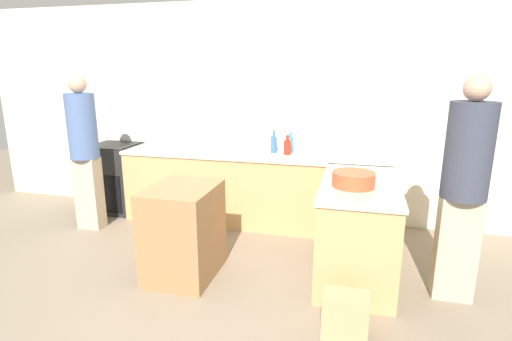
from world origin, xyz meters
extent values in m
plane|color=gray|center=(0.00, 0.00, 0.00)|extent=(14.00, 14.00, 0.00)
cube|color=silver|center=(0.00, 2.37, 1.35)|extent=(8.00, 0.06, 2.70)
cube|color=tan|center=(0.00, 2.02, 0.43)|extent=(3.20, 0.65, 0.85)
cube|color=#ADA89E|center=(0.00, 2.02, 0.87)|extent=(3.23, 0.68, 0.04)
cube|color=tan|center=(1.27, 1.02, 0.43)|extent=(0.66, 1.34, 0.85)
cube|color=#ADA89E|center=(1.27, 1.02, 0.87)|extent=(0.69, 1.37, 0.04)
cube|color=black|center=(-1.94, 2.03, 0.45)|extent=(0.63, 0.62, 0.89)
cube|color=black|center=(-1.94, 1.72, 0.31)|extent=(0.53, 0.01, 0.50)
cube|color=black|center=(-1.94, 2.03, 0.90)|extent=(0.58, 0.57, 0.01)
cube|color=#997047|center=(-0.28, 0.58, 0.43)|extent=(0.58, 0.72, 0.86)
cylinder|color=#DB512D|center=(1.21, 0.86, 0.96)|extent=(0.37, 0.37, 0.13)
cylinder|color=#386BB7|center=(0.24, 2.10, 0.99)|extent=(0.08, 0.08, 0.20)
cylinder|color=#386BB7|center=(0.24, 2.10, 1.13)|extent=(0.03, 0.03, 0.08)
cylinder|color=red|center=(0.42, 2.05, 0.98)|extent=(0.09, 0.09, 0.17)
cylinder|color=red|center=(0.42, 2.05, 1.09)|extent=(0.04, 0.04, 0.06)
cylinder|color=#338CBF|center=(0.43, 2.18, 0.98)|extent=(0.07, 0.07, 0.18)
cylinder|color=#338CBF|center=(0.43, 2.18, 1.10)|extent=(0.03, 0.03, 0.07)
cube|color=#ADA38E|center=(-1.86, 1.36, 0.44)|extent=(0.30, 0.18, 0.87)
cylinder|color=#4C6699|center=(-1.86, 1.36, 1.25)|extent=(0.33, 0.33, 0.75)
sphere|color=tan|center=(-1.86, 1.36, 1.72)|extent=(0.20, 0.20, 0.20)
cube|color=#ADA38E|center=(2.07, 0.79, 0.44)|extent=(0.32, 0.19, 0.89)
cylinder|color=#383D4C|center=(2.07, 0.79, 1.27)|extent=(0.35, 0.35, 0.76)
sphere|color=tan|center=(2.07, 0.79, 1.75)|extent=(0.20, 0.20, 0.20)
cube|color=tan|center=(1.22, 0.04, 0.16)|extent=(0.33, 0.22, 0.32)
camera|label=1|loc=(1.23, -2.57, 1.88)|focal=28.00mm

